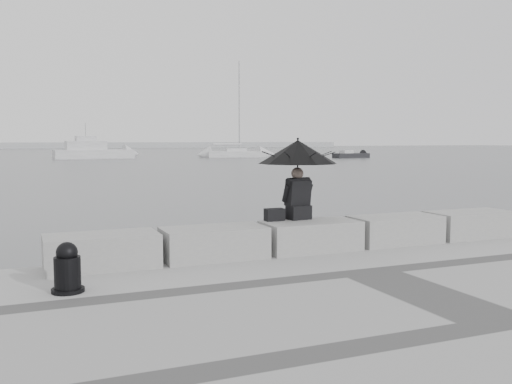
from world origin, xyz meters
name	(u,v)px	position (x,y,z in m)	size (l,w,h in m)	color
ground	(298,274)	(0.00, 0.00, 0.00)	(360.00, 360.00, 0.00)	#4E5153
stone_block_far_left	(102,251)	(-3.40, -0.45, 0.75)	(1.60, 0.80, 0.50)	gray
stone_block_left	(214,243)	(-1.70, -0.45, 0.75)	(1.60, 0.80, 0.50)	gray
stone_block_centre	(311,236)	(0.00, -0.45, 0.75)	(1.60, 0.80, 0.50)	gray
stone_block_right	(395,230)	(1.70, -0.45, 0.75)	(1.60, 0.80, 0.50)	gray
stone_block_far_right	(469,224)	(3.40, -0.45, 0.75)	(1.60, 0.80, 0.50)	gray
seated_person	(298,159)	(-0.08, -0.12, 2.03)	(1.35, 1.35, 1.39)	black
bag	(274,215)	(-0.53, -0.16, 1.10)	(0.32, 0.18, 0.21)	black
mooring_bollard	(67,272)	(-3.96, -1.64, 0.76)	(0.40, 0.40, 0.63)	black
distant_landmass	(2,145)	(-8.14, 154.51, 0.90)	(180.00, 8.00, 2.80)	#A0A3A5
sailboat_right	(236,153)	(22.65, 63.17, 0.52)	(8.07, 3.36, 12.90)	silver
motor_cruiser	(94,151)	(4.31, 64.72, 0.89)	(9.75, 3.45, 4.50)	silver
small_motorboat	(351,155)	(35.56, 54.91, 0.32)	(5.10, 2.11, 1.10)	black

